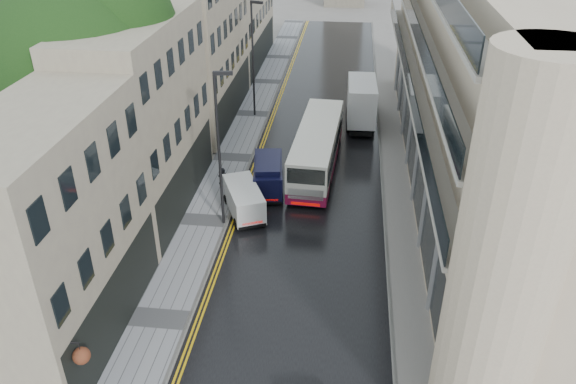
% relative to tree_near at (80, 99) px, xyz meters
% --- Properties ---
extents(road, '(9.00, 85.00, 0.02)m').
position_rel_tree_near_xyz_m(road, '(12.50, 7.50, -6.94)').
color(road, black).
rests_on(road, ground).
extents(left_sidewalk, '(2.70, 85.00, 0.12)m').
position_rel_tree_near_xyz_m(left_sidewalk, '(6.65, 7.50, -6.89)').
color(left_sidewalk, gray).
rests_on(left_sidewalk, ground).
extents(right_sidewalk, '(1.80, 85.00, 0.12)m').
position_rel_tree_near_xyz_m(right_sidewalk, '(17.90, 7.50, -6.89)').
color(right_sidewalk, slate).
rests_on(right_sidewalk, ground).
extents(old_shop_row, '(4.50, 56.00, 12.00)m').
position_rel_tree_near_xyz_m(old_shop_row, '(3.05, 10.00, -0.95)').
color(old_shop_row, gray).
rests_on(old_shop_row, ground).
extents(modern_block, '(8.00, 40.00, 14.00)m').
position_rel_tree_near_xyz_m(modern_block, '(22.80, 6.00, 0.05)').
color(modern_block, beige).
rests_on(modern_block, ground).
extents(tree_near, '(10.56, 10.56, 13.89)m').
position_rel_tree_near_xyz_m(tree_near, '(0.00, 0.00, 0.00)').
color(tree_near, black).
rests_on(tree_near, ground).
extents(tree_far, '(9.24, 9.24, 12.46)m').
position_rel_tree_near_xyz_m(tree_far, '(0.30, 13.00, -0.72)').
color(tree_far, black).
rests_on(tree_far, ground).
extents(cream_bus, '(3.07, 11.10, 3.00)m').
position_rel_tree_near_xyz_m(cream_bus, '(11.31, 3.58, -5.43)').
color(cream_bus, silver).
rests_on(cream_bus, road).
extents(white_lorry, '(2.33, 7.12, 3.71)m').
position_rel_tree_near_xyz_m(white_lorry, '(14.59, 13.21, -5.07)').
color(white_lorry, silver).
rests_on(white_lorry, road).
extents(white_van, '(3.16, 4.33, 1.80)m').
position_rel_tree_near_xyz_m(white_van, '(8.60, -1.21, -6.03)').
color(white_van, silver).
rests_on(white_van, road).
extents(navy_van, '(2.34, 4.60, 2.25)m').
position_rel_tree_near_xyz_m(navy_van, '(9.17, 1.78, -5.80)').
color(navy_van, black).
rests_on(navy_van, road).
extents(pedestrian, '(0.66, 0.51, 1.62)m').
position_rel_tree_near_xyz_m(pedestrian, '(7.01, 2.69, -6.02)').
color(pedestrian, black).
rests_on(pedestrian, left_sidewalk).
extents(lamp_post_near, '(1.02, 0.35, 8.92)m').
position_rel_tree_near_xyz_m(lamp_post_near, '(7.80, -0.94, -2.37)').
color(lamp_post_near, black).
rests_on(lamp_post_near, left_sidewalk).
extents(lamp_post_far, '(1.05, 0.53, 9.13)m').
position_rel_tree_near_xyz_m(lamp_post_far, '(6.83, 15.54, -2.26)').
color(lamp_post_far, black).
rests_on(lamp_post_far, left_sidewalk).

